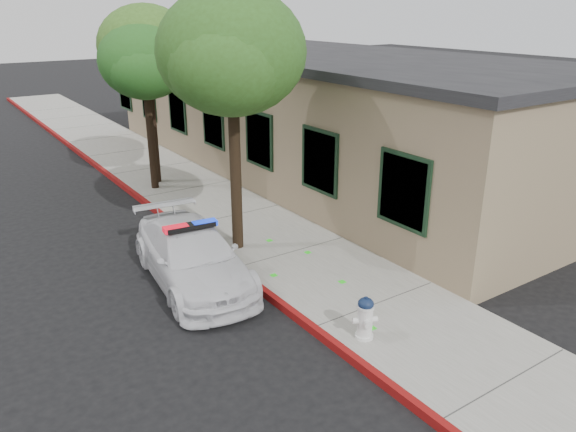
# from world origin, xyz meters

# --- Properties ---
(ground) EXTENTS (120.00, 120.00, 0.00)m
(ground) POSITION_xyz_m (0.00, 0.00, 0.00)
(ground) COLOR black
(ground) RESTS_ON ground
(sidewalk) EXTENTS (3.20, 60.00, 0.15)m
(sidewalk) POSITION_xyz_m (1.60, 3.00, 0.07)
(sidewalk) COLOR gray
(sidewalk) RESTS_ON ground
(red_curb) EXTENTS (0.14, 60.00, 0.16)m
(red_curb) POSITION_xyz_m (0.06, 3.00, 0.08)
(red_curb) COLOR maroon
(red_curb) RESTS_ON ground
(clapboard_building) EXTENTS (7.30, 20.89, 4.24)m
(clapboard_building) POSITION_xyz_m (6.69, 9.00, 2.13)
(clapboard_building) COLOR #837856
(clapboard_building) RESTS_ON ground
(police_car) EXTENTS (2.27, 4.55, 1.39)m
(police_car) POSITION_xyz_m (-0.90, 3.16, 0.64)
(police_car) COLOR white
(police_car) RESTS_ON ground
(fire_hydrant) EXTENTS (0.46, 0.40, 0.81)m
(fire_hydrant) POSITION_xyz_m (0.58, -0.77, 0.56)
(fire_hydrant) COLOR white
(fire_hydrant) RESTS_ON sidewalk
(street_tree_near) EXTENTS (3.31, 3.32, 6.02)m
(street_tree_near) POSITION_xyz_m (0.71, 4.00, 4.64)
(street_tree_near) COLOR black
(street_tree_near) RESTS_ON sidewalk
(street_tree_mid) EXTENTS (2.97, 3.05, 5.66)m
(street_tree_mid) POSITION_xyz_m (1.14, 10.34, 4.41)
(street_tree_mid) COLOR black
(street_tree_mid) RESTS_ON sidewalk
(street_tree_far) EXTENTS (2.77, 2.84, 5.18)m
(street_tree_far) POSITION_xyz_m (0.85, 9.68, 4.04)
(street_tree_far) COLOR black
(street_tree_far) RESTS_ON sidewalk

